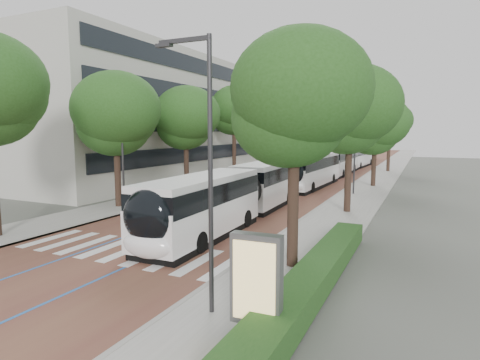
% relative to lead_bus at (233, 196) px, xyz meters
% --- Properties ---
extents(ground, '(160.00, 160.00, 0.00)m').
position_rel_lead_bus_xyz_m(ground, '(-2.04, -8.23, -1.63)').
color(ground, '#51544C').
rests_on(ground, ground).
extents(road, '(11.00, 140.00, 0.02)m').
position_rel_lead_bus_xyz_m(road, '(-2.04, 31.77, -1.62)').
color(road, brown).
rests_on(road, ground).
extents(sidewalk_left, '(4.00, 140.00, 0.12)m').
position_rel_lead_bus_xyz_m(sidewalk_left, '(-9.54, 31.77, -1.57)').
color(sidewalk_left, gray).
rests_on(sidewalk_left, ground).
extents(sidewalk_right, '(4.00, 140.00, 0.12)m').
position_rel_lead_bus_xyz_m(sidewalk_right, '(5.46, 31.77, -1.57)').
color(sidewalk_right, gray).
rests_on(sidewalk_right, ground).
extents(kerb_left, '(0.20, 140.00, 0.14)m').
position_rel_lead_bus_xyz_m(kerb_left, '(-7.64, 31.77, -1.57)').
color(kerb_left, gray).
rests_on(kerb_left, ground).
extents(kerb_right, '(0.20, 140.00, 0.14)m').
position_rel_lead_bus_xyz_m(kerb_right, '(3.56, 31.77, -1.57)').
color(kerb_right, gray).
rests_on(kerb_right, ground).
extents(zebra_crossing, '(10.55, 3.60, 0.01)m').
position_rel_lead_bus_xyz_m(zebra_crossing, '(-1.84, -7.23, -1.60)').
color(zebra_crossing, silver).
rests_on(zebra_crossing, ground).
extents(lane_line_left, '(0.12, 126.00, 0.01)m').
position_rel_lead_bus_xyz_m(lane_line_left, '(-3.64, 31.77, -1.60)').
color(lane_line_left, '#2361B0').
rests_on(lane_line_left, road).
extents(lane_line_right, '(0.12, 126.00, 0.01)m').
position_rel_lead_bus_xyz_m(lane_line_right, '(-0.44, 31.77, -1.60)').
color(lane_line_right, '#2361B0').
rests_on(lane_line_right, road).
extents(office_building, '(18.11, 40.00, 14.00)m').
position_rel_lead_bus_xyz_m(office_building, '(-21.52, 19.77, 5.37)').
color(office_building, '#B4B3A7').
rests_on(office_building, ground).
extents(hedge, '(1.20, 14.00, 0.80)m').
position_rel_lead_bus_xyz_m(hedge, '(7.06, -8.23, -1.11)').
color(hedge, '#1B4518').
rests_on(hedge, sidewalk_right).
extents(streetlight_near, '(1.82, 0.20, 8.00)m').
position_rel_lead_bus_xyz_m(streetlight_near, '(4.58, -11.23, 3.19)').
color(streetlight_near, '#313133').
rests_on(streetlight_near, sidewalk_right).
extents(streetlight_far, '(1.82, 0.20, 8.00)m').
position_rel_lead_bus_xyz_m(streetlight_far, '(4.58, 13.77, 3.19)').
color(streetlight_far, '#313133').
rests_on(streetlight_far, sidewalk_right).
extents(lamp_post_left, '(0.14, 0.14, 8.00)m').
position_rel_lead_bus_xyz_m(lamp_post_left, '(-8.14, -0.23, 2.49)').
color(lamp_post_left, '#313133').
rests_on(lamp_post_left, sidewalk_left).
extents(trees_left, '(6.18, 60.95, 9.94)m').
position_rel_lead_bus_xyz_m(trees_left, '(-9.54, 16.98, 4.96)').
color(trees_left, black).
rests_on(trees_left, ground).
extents(trees_right, '(6.01, 47.28, 9.14)m').
position_rel_lead_bus_xyz_m(trees_right, '(5.66, 13.29, 4.60)').
color(trees_right, black).
rests_on(trees_right, ground).
extents(lead_bus, '(2.99, 18.46, 3.20)m').
position_rel_lead_bus_xyz_m(lead_bus, '(0.00, 0.00, 0.00)').
color(lead_bus, black).
rests_on(lead_bus, ground).
extents(bus_queued_0, '(2.94, 12.48, 3.20)m').
position_rel_lead_bus_xyz_m(bus_queued_0, '(0.19, 16.60, -0.00)').
color(bus_queued_0, white).
rests_on(bus_queued_0, ground).
extents(bus_queued_1, '(2.69, 12.43, 3.20)m').
position_rel_lead_bus_xyz_m(bus_queued_1, '(0.33, 29.53, -0.00)').
color(bus_queued_1, white).
rests_on(bus_queued_1, ground).
extents(bus_queued_2, '(3.29, 12.53, 3.20)m').
position_rel_lead_bus_xyz_m(bus_queued_2, '(0.68, 41.73, -0.00)').
color(bus_queued_2, white).
rests_on(bus_queued_2, ground).
extents(bus_queued_3, '(2.99, 12.48, 3.20)m').
position_rel_lead_bus_xyz_m(bus_queued_3, '(0.13, 55.58, -0.00)').
color(bus_queued_3, white).
rests_on(bus_queued_3, ground).
extents(ad_panel, '(1.35, 0.54, 2.77)m').
position_rel_lead_bus_xyz_m(ad_panel, '(6.56, -12.10, -0.05)').
color(ad_panel, '#59595B').
rests_on(ad_panel, sidewalk_right).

